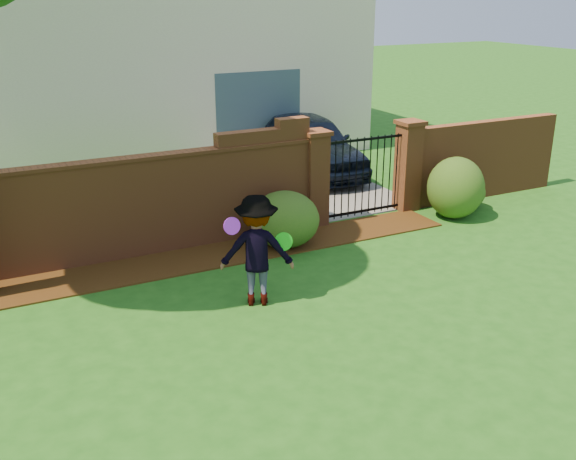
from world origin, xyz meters
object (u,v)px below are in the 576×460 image
car (313,146)px  frisbee_green (283,242)px  man (256,251)px  frisbee_purple (232,226)px

car → frisbee_green: size_ratio=15.84×
man → frisbee_green: (0.34, -0.18, 0.15)m
man → frisbee_purple: bearing=40.0°
man → frisbee_green: 0.41m
car → frisbee_purple: 7.61m
car → man: 7.25m
car → frisbee_purple: car is taller
car → frisbee_purple: (-4.61, -6.02, 0.58)m
man → frisbee_purple: (-0.41, -0.11, 0.49)m
frisbee_purple → frisbee_green: size_ratio=0.90×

